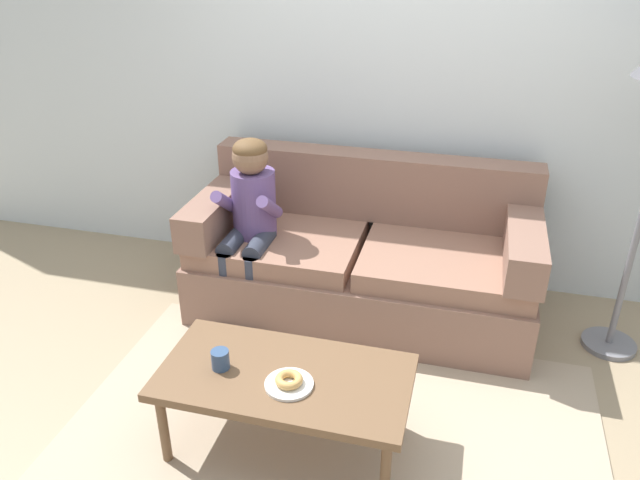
{
  "coord_description": "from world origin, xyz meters",
  "views": [
    {
      "loc": [
        0.51,
        -2.42,
        2.17
      ],
      "look_at": [
        -0.25,
        0.45,
        0.65
      ],
      "focal_mm": 34.58,
      "sensor_mm": 36.0,
      "label": 1
    }
  ],
  "objects_px": {
    "couch": "(363,260)",
    "coffee_table": "(285,381)",
    "person_child": "(250,213)",
    "donut": "(289,380)",
    "mug": "(220,360)"
  },
  "relations": [
    {
      "from": "coffee_table",
      "to": "donut",
      "type": "distance_m",
      "value": 0.11
    },
    {
      "from": "coffee_table",
      "to": "donut",
      "type": "bearing_deg",
      "value": -58.57
    },
    {
      "from": "couch",
      "to": "donut",
      "type": "bearing_deg",
      "value": -92.76
    },
    {
      "from": "couch",
      "to": "mug",
      "type": "relative_size",
      "value": 22.38
    },
    {
      "from": "couch",
      "to": "coffee_table",
      "type": "distance_m",
      "value": 1.25
    },
    {
      "from": "couch",
      "to": "person_child",
      "type": "distance_m",
      "value": 0.75
    },
    {
      "from": "coffee_table",
      "to": "person_child",
      "type": "bearing_deg",
      "value": 117.42
    },
    {
      "from": "mug",
      "to": "coffee_table",
      "type": "bearing_deg",
      "value": 6.68
    },
    {
      "from": "couch",
      "to": "donut",
      "type": "relative_size",
      "value": 16.79
    },
    {
      "from": "person_child",
      "to": "donut",
      "type": "distance_m",
      "value": 1.27
    },
    {
      "from": "person_child",
      "to": "mug",
      "type": "distance_m",
      "value": 1.12
    },
    {
      "from": "couch",
      "to": "coffee_table",
      "type": "xyz_separation_m",
      "value": [
        -0.11,
        -1.24,
        0.04
      ]
    },
    {
      "from": "person_child",
      "to": "donut",
      "type": "xyz_separation_m",
      "value": [
        0.58,
        -1.11,
        -0.22
      ]
    },
    {
      "from": "person_child",
      "to": "mug",
      "type": "height_order",
      "value": "person_child"
    },
    {
      "from": "coffee_table",
      "to": "mug",
      "type": "relative_size",
      "value": 12.3
    }
  ]
}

